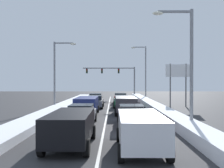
{
  "coord_description": "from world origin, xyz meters",
  "views": [
    {
      "loc": [
        0.62,
        -4.86,
        3.17
      ],
      "look_at": [
        0.43,
        30.97,
        2.86
      ],
      "focal_mm": 40.49,
      "sensor_mm": 36.0,
      "label": 1
    }
  ],
  "objects_px": {
    "suv_charcoal_right_lane_third": "(126,104)",
    "street_lamp_right_mid": "(144,68)",
    "sedan_green_right_lane_fourth": "(121,101)",
    "street_lamp_right_near": "(186,58)",
    "suv_white_right_lane_nearest": "(141,129)",
    "sedan_silver_center_lane_second": "(82,114)",
    "suv_black_center_lane_nearest": "(71,126)",
    "suv_navy_center_lane_third": "(87,104)",
    "sedan_gray_center_lane_fourth": "(95,102)",
    "street_lamp_left_mid": "(58,69)",
    "sedan_red_right_lane_fifth": "(120,98)",
    "roadside_sign_right": "(178,75)",
    "traffic_light_gantry": "(116,74)",
    "sedan_maroon_right_lane_second": "(131,115)",
    "sedan_tan_center_lane_fifth": "(96,99)"
  },
  "relations": [
    {
      "from": "suv_charcoal_right_lane_third",
      "to": "street_lamp_right_mid",
      "type": "distance_m",
      "value": 20.4
    },
    {
      "from": "sedan_green_right_lane_fourth",
      "to": "street_lamp_right_near",
      "type": "distance_m",
      "value": 15.69
    },
    {
      "from": "suv_white_right_lane_nearest",
      "to": "street_lamp_right_mid",
      "type": "height_order",
      "value": "street_lamp_right_mid"
    },
    {
      "from": "street_lamp_right_near",
      "to": "sedan_silver_center_lane_second",
      "type": "bearing_deg",
      "value": 163.58
    },
    {
      "from": "sedan_green_right_lane_fourth",
      "to": "street_lamp_right_near",
      "type": "xyz_separation_m",
      "value": [
        3.74,
        -14.71,
        3.97
      ]
    },
    {
      "from": "suv_black_center_lane_nearest",
      "to": "suv_navy_center_lane_third",
      "type": "relative_size",
      "value": 1.0
    },
    {
      "from": "suv_white_right_lane_nearest",
      "to": "sedan_gray_center_lane_fourth",
      "type": "height_order",
      "value": "suv_white_right_lane_nearest"
    },
    {
      "from": "street_lamp_right_mid",
      "to": "sedan_silver_center_lane_second",
      "type": "bearing_deg",
      "value": -106.63
    },
    {
      "from": "suv_white_right_lane_nearest",
      "to": "street_lamp_left_mid",
      "type": "height_order",
      "value": "street_lamp_left_mid"
    },
    {
      "from": "sedan_silver_center_lane_second",
      "to": "sedan_gray_center_lane_fourth",
      "type": "bearing_deg",
      "value": 89.33
    },
    {
      "from": "sedan_green_right_lane_fourth",
      "to": "sedan_silver_center_lane_second",
      "type": "bearing_deg",
      "value": -104.74
    },
    {
      "from": "suv_charcoal_right_lane_third",
      "to": "sedan_red_right_lane_fifth",
      "type": "bearing_deg",
      "value": 90.81
    },
    {
      "from": "suv_white_right_lane_nearest",
      "to": "sedan_silver_center_lane_second",
      "type": "height_order",
      "value": "suv_white_right_lane_nearest"
    },
    {
      "from": "suv_charcoal_right_lane_third",
      "to": "roadside_sign_right",
      "type": "xyz_separation_m",
      "value": [
        7.09,
        7.53,
        3.0
      ]
    },
    {
      "from": "sedan_green_right_lane_fourth",
      "to": "suv_black_center_lane_nearest",
      "type": "distance_m",
      "value": 19.11
    },
    {
      "from": "sedan_red_right_lane_fifth",
      "to": "suv_navy_center_lane_third",
      "type": "bearing_deg",
      "value": -105.41
    },
    {
      "from": "sedan_green_right_lane_fourth",
      "to": "suv_black_center_lane_nearest",
      "type": "xyz_separation_m",
      "value": [
        -3.07,
        -18.86,
        0.25
      ]
    },
    {
      "from": "street_lamp_right_mid",
      "to": "suv_white_right_lane_nearest",
      "type": "bearing_deg",
      "value": -97.12
    },
    {
      "from": "street_lamp_right_near",
      "to": "suv_charcoal_right_lane_third",
      "type": "bearing_deg",
      "value": 112.84
    },
    {
      "from": "suv_charcoal_right_lane_third",
      "to": "suv_navy_center_lane_third",
      "type": "xyz_separation_m",
      "value": [
        -3.77,
        -0.54,
        0.0
      ]
    },
    {
      "from": "street_lamp_right_mid",
      "to": "roadside_sign_right",
      "type": "height_order",
      "value": "street_lamp_right_mid"
    },
    {
      "from": "suv_charcoal_right_lane_third",
      "to": "suv_navy_center_lane_third",
      "type": "distance_m",
      "value": 3.81
    },
    {
      "from": "street_lamp_right_near",
      "to": "suv_white_right_lane_nearest",
      "type": "bearing_deg",
      "value": -125.11
    },
    {
      "from": "sedan_red_right_lane_fifth",
      "to": "sedan_gray_center_lane_fourth",
      "type": "xyz_separation_m",
      "value": [
        -3.22,
        -6.62,
        0.0
      ]
    },
    {
      "from": "suv_black_center_lane_nearest",
      "to": "sedan_silver_center_lane_second",
      "type": "relative_size",
      "value": 1.09
    },
    {
      "from": "suv_navy_center_lane_third",
      "to": "traffic_light_gantry",
      "type": "relative_size",
      "value": 0.46
    },
    {
      "from": "suv_white_right_lane_nearest",
      "to": "street_lamp_left_mid",
      "type": "relative_size",
      "value": 0.62
    },
    {
      "from": "sedan_green_right_lane_fourth",
      "to": "sedan_red_right_lane_fifth",
      "type": "height_order",
      "value": "same"
    },
    {
      "from": "sedan_maroon_right_lane_second",
      "to": "street_lamp_right_mid",
      "type": "height_order",
      "value": "street_lamp_right_mid"
    },
    {
      "from": "sedan_gray_center_lane_fourth",
      "to": "street_lamp_right_mid",
      "type": "height_order",
      "value": "street_lamp_right_mid"
    },
    {
      "from": "sedan_maroon_right_lane_second",
      "to": "roadside_sign_right",
      "type": "distance_m",
      "value": 16.19
    },
    {
      "from": "sedan_red_right_lane_fifth",
      "to": "street_lamp_right_mid",
      "type": "bearing_deg",
      "value": 58.18
    },
    {
      "from": "roadside_sign_right",
      "to": "street_lamp_right_near",
      "type": "bearing_deg",
      "value": -102.68
    },
    {
      "from": "sedan_gray_center_lane_fourth",
      "to": "street_lamp_left_mid",
      "type": "xyz_separation_m",
      "value": [
        -4.37,
        -0.97,
        3.98
      ]
    },
    {
      "from": "suv_navy_center_lane_third",
      "to": "roadside_sign_right",
      "type": "bearing_deg",
      "value": 36.61
    },
    {
      "from": "sedan_red_right_lane_fifth",
      "to": "traffic_light_gantry",
      "type": "relative_size",
      "value": 0.42
    },
    {
      "from": "suv_black_center_lane_nearest",
      "to": "sedan_gray_center_lane_fourth",
      "type": "distance_m",
      "value": 18.37
    },
    {
      "from": "sedan_gray_center_lane_fourth",
      "to": "sedan_tan_center_lane_fifth",
      "type": "distance_m",
      "value": 5.53
    },
    {
      "from": "sedan_silver_center_lane_second",
      "to": "roadside_sign_right",
      "type": "bearing_deg",
      "value": 52.38
    },
    {
      "from": "sedan_tan_center_lane_fifth",
      "to": "roadside_sign_right",
      "type": "xyz_separation_m",
      "value": [
        10.82,
        -3.87,
        3.25
      ]
    },
    {
      "from": "sedan_silver_center_lane_second",
      "to": "sedan_tan_center_lane_fifth",
      "type": "height_order",
      "value": "same"
    },
    {
      "from": "street_lamp_right_near",
      "to": "sedan_tan_center_lane_fifth",
      "type": "bearing_deg",
      "value": 110.16
    },
    {
      "from": "sedan_green_right_lane_fourth",
      "to": "street_lamp_left_mid",
      "type": "bearing_deg",
      "value": -169.07
    },
    {
      "from": "sedan_silver_center_lane_second",
      "to": "street_lamp_left_mid",
      "type": "xyz_separation_m",
      "value": [
        -4.23,
        11.17,
        3.98
      ]
    },
    {
      "from": "suv_black_center_lane_nearest",
      "to": "sedan_silver_center_lane_second",
      "type": "xyz_separation_m",
      "value": [
        -0.26,
        6.23,
        -0.25
      ]
    },
    {
      "from": "suv_navy_center_lane_third",
      "to": "roadside_sign_right",
      "type": "height_order",
      "value": "roadside_sign_right"
    },
    {
      "from": "sedan_red_right_lane_fifth",
      "to": "suv_black_center_lane_nearest",
      "type": "bearing_deg",
      "value": -97.09
    },
    {
      "from": "suv_navy_center_lane_third",
      "to": "street_lamp_left_mid",
      "type": "height_order",
      "value": "street_lamp_left_mid"
    },
    {
      "from": "suv_charcoal_right_lane_third",
      "to": "traffic_light_gantry",
      "type": "distance_m",
      "value": 26.66
    },
    {
      "from": "sedan_maroon_right_lane_second",
      "to": "sedan_green_right_lane_fourth",
      "type": "bearing_deg",
      "value": 91.35
    }
  ]
}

